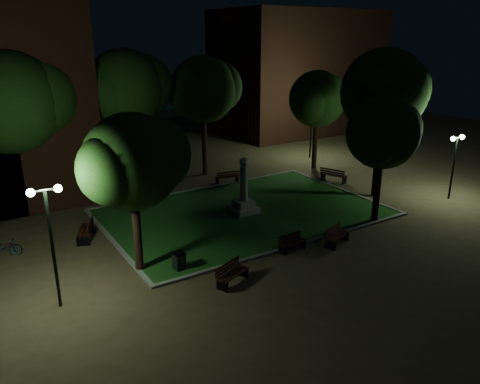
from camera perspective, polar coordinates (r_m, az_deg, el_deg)
The scene contains 24 objects.
ground at distance 25.29m, azimuth 2.90°, elevation -3.96°, with size 80.00×80.00×0.00m, color #4D3D29.
lawn at distance 26.82m, azimuth 0.46°, elevation -2.49°, with size 15.00×10.00×0.08m, color #20511B.
lawn_kerb at distance 26.81m, azimuth 0.46°, elevation -2.45°, with size 15.40×10.40×0.12m.
monument at distance 26.50m, azimuth 0.46°, elevation -0.64°, with size 1.40×1.40×3.20m.
building_far at distance 50.29m, azimuth 6.97°, elevation 14.34°, with size 16.00×10.00×12.00m, color #51271A.
tree_west at distance 19.31m, azimuth -12.80°, elevation 3.61°, with size 4.90×4.00×6.87m.
tree_north_wl at distance 30.55m, azimuth -13.63°, elevation 12.19°, with size 5.97×4.88×8.98m.
tree_north_er at distance 33.10m, azimuth -4.36°, elevation 12.34°, with size 5.67×4.63×8.41m.
tree_ne at distance 35.30m, azimuth 9.52°, elevation 11.12°, with size 5.08×4.15×7.30m.
tree_east at distance 29.54m, azimuth 17.28°, elevation 11.58°, with size 6.28×5.12×9.05m.
tree_se at distance 25.36m, azimuth 17.17°, elevation 6.93°, with size 4.65×3.80×6.83m.
tree_nw at distance 28.34m, azimuth -26.24°, elevation 9.92°, with size 7.05×5.75×9.21m.
tree_far_north at distance 34.81m, azimuth -12.28°, elevation 12.40°, with size 4.84×3.95×8.14m.
lamppost_sw at distance 17.97m, azimuth -22.21°, elevation -3.81°, with size 1.18×0.28×4.74m.
lamppost_se at distance 31.19m, azimuth 24.75°, elevation 4.19°, with size 1.18×0.28×3.99m.
lamppost_ne at distance 38.60m, azimuth 8.72°, elevation 8.80°, with size 1.18×0.28×4.64m.
bench_near_left at distance 22.39m, azimuth 6.31°, elevation -6.17°, with size 1.45×0.61×0.78m.
bench_near_right at distance 23.30m, azimuth 11.64°, elevation -5.29°, with size 1.72×1.10×0.89m.
bench_west_near at distance 19.45m, azimuth -1.06°, elevation -9.96°, with size 1.70×1.14×0.89m.
bench_left_side at distance 24.56m, azimuth -18.21°, elevation -4.49°, with size 1.27×1.88×0.98m.
bench_right_side at distance 32.87m, azimuth 11.31°, elevation 1.97°, with size 1.26×1.92×1.00m.
bench_far_side at distance 31.95m, azimuth -1.54°, elevation 1.77°, with size 1.73×0.89×0.91m.
trash_bin at distance 20.56m, azimuth -7.41°, elevation -8.39°, with size 0.54×0.54×0.85m.
bicycle at distance 24.28m, azimuth -26.85°, elevation -6.01°, with size 0.56×1.61×0.84m, color black.
Camera 1 is at (-13.45, -19.07, 9.76)m, focal length 35.00 mm.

